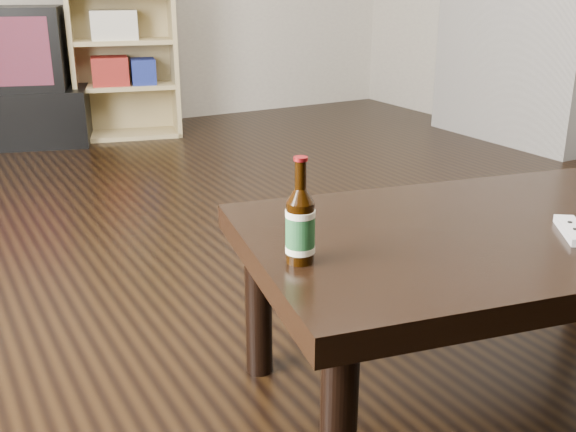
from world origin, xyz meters
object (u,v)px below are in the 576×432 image
tv_stand (17,117)px  tv (8,49)px  remote (573,230)px  coffee_table (502,248)px  beer_bottle (300,226)px  bookshelf (121,37)px

tv_stand → tv: 0.44m
remote → coffee_table: bearing=162.1°
beer_bottle → tv_stand: bearing=91.1°
bookshelf → remote: size_ratio=7.79×
bookshelf → beer_bottle: bookshelf is taller
coffee_table → beer_bottle: size_ratio=6.02×
tv_stand → remote: (0.72, -3.76, 0.31)m
tv_stand → coffee_table: size_ratio=0.65×
remote → tv_stand: bearing=137.6°
tv_stand → remote: size_ratio=5.50×
tv → beer_bottle: 3.58m
tv_stand → tv: (-0.00, -0.00, 0.44)m
tv → coffee_table: size_ratio=0.56×
coffee_table → beer_bottle: bearing=174.7°
bookshelf → beer_bottle: 3.55m
remote → tv: bearing=137.6°
tv → coffee_table: (0.63, -3.63, -0.21)m
tv_stand → remote: remote is taller
beer_bottle → coffee_table: bearing=-5.3°
tv_stand → coffee_table: coffee_table is taller
tv_stand → coffee_table: bearing=-62.6°
tv → tv_stand: bearing=90.0°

